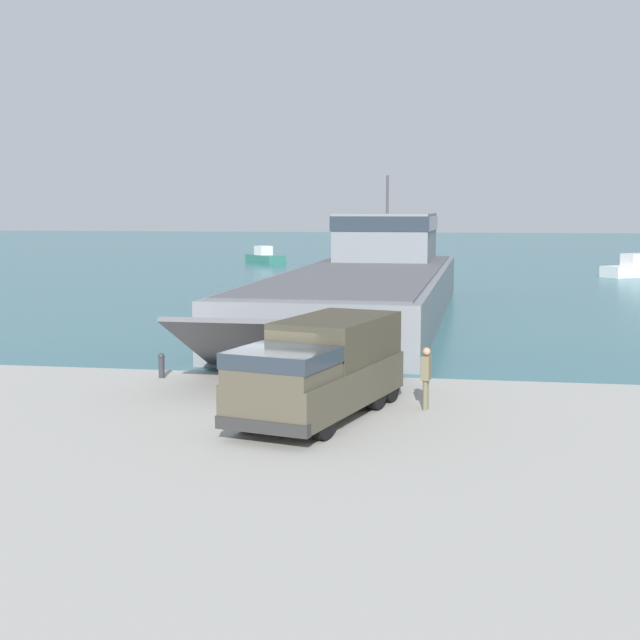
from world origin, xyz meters
The scene contains 8 objects.
ground_plane centered at (0.00, 0.00, 0.00)m, with size 240.00×240.00×0.00m, color #A8A59E.
water_surface centered at (0.00, 96.96, 0.00)m, with size 240.00×180.00×0.01m, color #336B75.
landing_craft centered at (-0.25, 25.79, 1.91)m, with size 8.80×36.64×7.79m.
military_truck centered at (1.16, 0.77, 1.40)m, with size 4.18×7.31×2.66m.
soldier_on_ramp centered at (3.99, 2.21, 1.05)m, with size 0.31×0.47×1.81m.
moored_boat_a centered at (19.26, 55.24, 0.64)m, with size 6.90×5.74×1.94m.
moored_boat_b centered at (-15.84, 67.42, 0.60)m, with size 4.90×5.09×1.81m.
mooring_bollard centered at (-5.11, 5.55, 0.47)m, with size 0.23×0.23×0.86m.
Camera 1 is at (5.15, -22.95, 5.75)m, focal length 50.00 mm.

